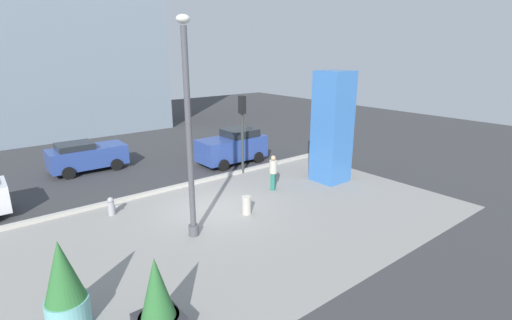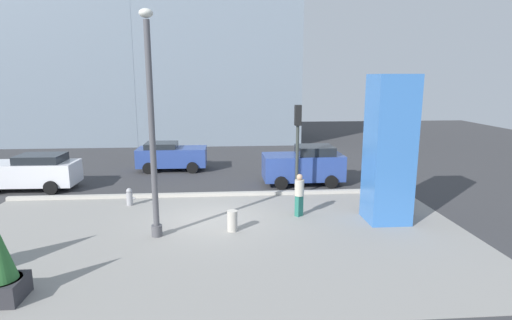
# 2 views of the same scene
# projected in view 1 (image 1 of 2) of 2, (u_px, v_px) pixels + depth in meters

# --- Properties ---
(ground_plane) EXTENTS (60.00, 60.00, 0.00)m
(ground_plane) POSITION_uv_depth(u_px,v_px,m) (169.00, 183.00, 18.64)
(ground_plane) COLOR #38383A
(plaza_pavement) EXTENTS (18.00, 10.00, 0.02)m
(plaza_pavement) POSITION_uv_depth(u_px,v_px,m) (242.00, 226.00, 14.14)
(plaza_pavement) COLOR gray
(plaza_pavement) RESTS_ON ground_plane
(curb_strip) EXTENTS (18.00, 0.24, 0.16)m
(curb_strip) POSITION_uv_depth(u_px,v_px,m) (178.00, 187.00, 17.95)
(curb_strip) COLOR #B7B2A8
(curb_strip) RESTS_ON ground_plane
(lamp_post) EXTENTS (0.44, 0.44, 7.37)m
(lamp_post) POSITION_uv_depth(u_px,v_px,m) (189.00, 136.00, 12.39)
(lamp_post) COLOR #4C4C51
(lamp_post) RESTS_ON ground_plane
(art_pillar_blue) EXTENTS (1.49, 1.49, 5.42)m
(art_pillar_blue) POSITION_uv_depth(u_px,v_px,m) (332.00, 128.00, 18.33)
(art_pillar_blue) COLOR #3870BC
(art_pillar_blue) RESTS_ON ground_plane
(potted_plant_mid_plaza) EXTENTS (0.99, 0.99, 2.25)m
(potted_plant_mid_plaza) POSITION_uv_depth(u_px,v_px,m) (64.00, 286.00, 8.70)
(potted_plant_mid_plaza) COLOR #6BB2B2
(potted_plant_mid_plaza) RESTS_ON ground_plane
(potted_plant_near_right) EXTENTS (0.98, 0.98, 2.03)m
(potted_plant_near_right) POSITION_uv_depth(u_px,v_px,m) (158.00, 302.00, 8.41)
(potted_plant_near_right) COLOR #2D2D33
(potted_plant_near_right) RESTS_ON ground_plane
(fire_hydrant) EXTENTS (0.36, 0.26, 0.75)m
(fire_hydrant) POSITION_uv_depth(u_px,v_px,m) (111.00, 206.00, 14.96)
(fire_hydrant) COLOR #99999E
(fire_hydrant) RESTS_ON ground_plane
(concrete_bollard) EXTENTS (0.36, 0.36, 0.75)m
(concrete_bollard) POSITION_uv_depth(u_px,v_px,m) (247.00, 205.00, 15.03)
(concrete_bollard) COLOR #B2ADA3
(concrete_bollard) RESTS_ON ground_plane
(traffic_light_corner) EXTENTS (0.28, 0.42, 4.10)m
(traffic_light_corner) POSITION_uv_depth(u_px,v_px,m) (242.00, 121.00, 19.42)
(traffic_light_corner) COLOR #333833
(traffic_light_corner) RESTS_ON ground_plane
(car_curb_west) EXTENTS (3.99, 2.08, 1.94)m
(car_curb_west) POSITION_uv_depth(u_px,v_px,m) (233.00, 147.00, 21.78)
(car_curb_west) COLOR #2D4793
(car_curb_west) RESTS_ON ground_plane
(car_far_lane) EXTENTS (3.92, 1.99, 1.62)m
(car_far_lane) POSITION_uv_depth(u_px,v_px,m) (86.00, 156.00, 20.36)
(car_far_lane) COLOR #2D4793
(car_far_lane) RESTS_ON ground_plane
(pedestrian_on_sidewalk) EXTENTS (0.51, 0.51, 1.68)m
(pedestrian_on_sidewalk) POSITION_uv_depth(u_px,v_px,m) (273.00, 171.00, 17.48)
(pedestrian_on_sidewalk) COLOR #236656
(pedestrian_on_sidewalk) RESTS_ON ground_plane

